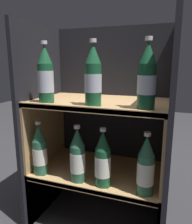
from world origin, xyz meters
name	(u,v)px	position (x,y,z in m)	size (l,w,h in m)	color
fridge_back_wall	(111,118)	(0.00, 0.38, 0.48)	(0.65, 0.02, 0.97)	black
fridge_side_left	(43,122)	(-0.32, 0.19, 0.48)	(0.02, 0.41, 0.97)	black
fridge_side_right	(170,135)	(0.32, 0.19, 0.48)	(0.02, 0.41, 0.97)	black
shelf_lower	(99,180)	(0.00, 0.18, 0.22)	(0.61, 0.37, 0.27)	tan
shelf_upper	(100,137)	(0.00, 0.18, 0.44)	(0.61, 0.37, 0.62)	tan
bottle_upper_front_0	(46,77)	(-0.20, 0.05, 0.73)	(0.07, 0.07, 0.26)	#194C2D
bottle_upper_front_1	(93,77)	(0.02, 0.05, 0.73)	(0.07, 0.07, 0.26)	#194C2D
bottle_upper_front_2	(147,78)	(0.22, 0.05, 0.73)	(0.07, 0.07, 0.26)	#144228
bottle_lower_front_0	(40,151)	(-0.25, 0.05, 0.38)	(0.07, 0.07, 0.26)	#285B42
bottle_lower_front_1	(78,157)	(-0.06, 0.05, 0.38)	(0.07, 0.07, 0.26)	#285B42
bottle_lower_front_2	(103,161)	(0.06, 0.05, 0.38)	(0.07, 0.07, 0.26)	#194C2D
bottle_lower_front_3	(146,168)	(0.24, 0.05, 0.38)	(0.07, 0.07, 0.26)	#285B42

